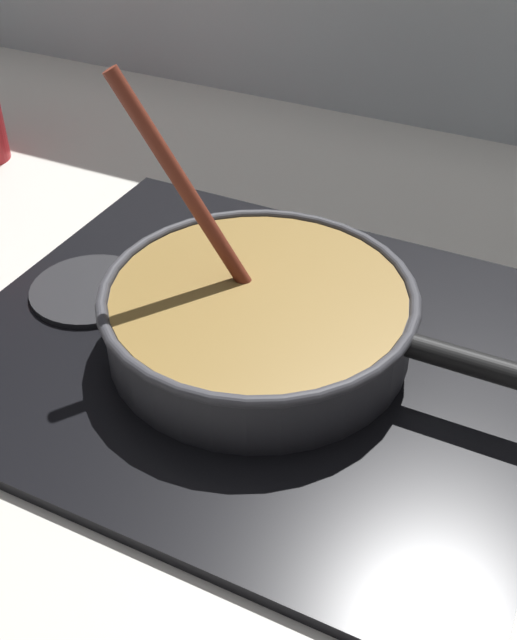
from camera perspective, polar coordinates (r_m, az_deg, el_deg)
ground at (r=0.66m, az=-10.35°, el=-13.71°), size 2.40×1.60×0.04m
hob_plate at (r=0.76m, az=0.00°, el=-2.17°), size 0.56×0.48×0.01m
burner_ring at (r=0.75m, az=0.00°, el=-1.58°), size 0.17×0.17×0.01m
spare_burner at (r=0.84m, az=-12.04°, el=2.15°), size 0.13×0.13×0.01m
cooking_pan at (r=0.73m, az=0.07°, el=0.31°), size 0.41×0.29×0.25m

